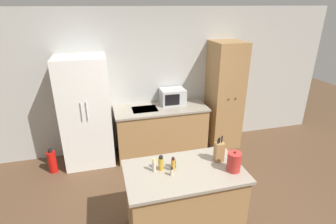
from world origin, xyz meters
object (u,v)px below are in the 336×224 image
spice_bottle_short_red (161,163)px  fire_extinguisher (52,161)px  knife_block (219,152)px  spice_bottle_green_herb (173,163)px  refrigerator (86,113)px  spice_bottle_tall_dark (172,172)px  pantry_cabinet (224,96)px  spice_bottle_amber_oil (154,165)px  microwave (173,96)px  kettle (234,162)px  spice_bottle_pale_salt (173,165)px

spice_bottle_short_red → fire_extinguisher: spice_bottle_short_red is taller
knife_block → spice_bottle_green_herb: (-0.56, 0.00, -0.07)m
refrigerator → fire_extinguisher: (-0.62, -0.18, -0.75)m
spice_bottle_tall_dark → pantry_cabinet: bearing=51.4°
refrigerator → spice_bottle_amber_oil: (0.77, -1.88, 0.04)m
microwave → kettle: bearing=-88.0°
knife_block → spice_bottle_amber_oil: knife_block is taller
refrigerator → spice_bottle_short_red: size_ratio=10.66×
refrigerator → microwave: (1.55, 0.12, 0.11)m
spice_bottle_green_herb → spice_bottle_pale_salt: 0.07m
knife_block → spice_bottle_pale_salt: 0.58m
spice_bottle_tall_dark → fire_extinguisher: spice_bottle_tall_dark is taller
refrigerator → pantry_cabinet: (2.55, 0.01, 0.07)m
fire_extinguisher → spice_bottle_amber_oil: bearing=-50.5°
refrigerator → knife_block: bearing=-50.2°
spice_bottle_green_herb → pantry_cabinet: bearing=50.4°
spice_bottle_pale_salt → spice_bottle_green_herb: bearing=69.0°
refrigerator → fire_extinguisher: bearing=-163.5°
spice_bottle_tall_dark → kettle: 0.70m
microwave → spice_bottle_pale_salt: bearing=-105.7°
spice_bottle_green_herb → kettle: kettle is taller
microwave → spice_bottle_pale_salt: (-0.58, -2.04, -0.06)m
microwave → knife_block: (0.00, -1.99, -0.02)m
spice_bottle_short_red → kettle: bearing=-16.0°
refrigerator → microwave: bearing=4.4°
spice_bottle_amber_oil → kettle: 0.88m
spice_bottle_green_herb → fire_extinguisher: size_ratio=0.26×
spice_bottle_pale_salt → fire_extinguisher: 2.49m
spice_bottle_pale_salt → kettle: 0.68m
pantry_cabinet → spice_bottle_short_red: size_ratio=11.47×
pantry_cabinet → spice_bottle_tall_dark: size_ratio=20.87×
pantry_cabinet → spice_bottle_tall_dark: pantry_cabinet is taller
spice_bottle_short_red → fire_extinguisher: size_ratio=0.40×
spice_bottle_tall_dark → spice_bottle_pale_salt: 0.09m
spice_bottle_green_herb → spice_bottle_pale_salt: size_ratio=0.65×
kettle → pantry_cabinet: bearing=66.4°
refrigerator → pantry_cabinet: size_ratio=0.93×
microwave → kettle: microwave is taller
spice_bottle_short_red → spice_bottle_pale_salt: 0.14m
refrigerator → spice_bottle_tall_dark: (0.94, -2.00, 0.01)m
microwave → spice_bottle_tall_dark: microwave is taller
pantry_cabinet → knife_block: bearing=-117.9°
spice_bottle_pale_salt → knife_block: bearing=5.7°
spice_bottle_tall_dark → spice_bottle_green_herb: (0.06, 0.14, 0.01)m
refrigerator → spice_bottle_pale_salt: 2.16m
spice_bottle_tall_dark → spice_bottle_short_red: size_ratio=0.55×
spice_bottle_amber_oil → fire_extinguisher: spice_bottle_amber_oil is taller
spice_bottle_short_red → spice_bottle_pale_salt: size_ratio=1.02×
microwave → spice_bottle_amber_oil: microwave is taller
pantry_cabinet → fire_extinguisher: 3.28m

